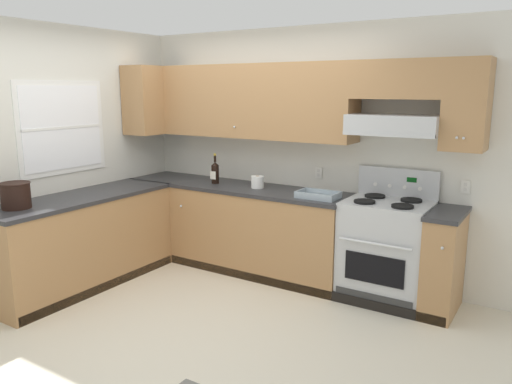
# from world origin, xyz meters

# --- Properties ---
(ground_plane) EXTENTS (7.04, 7.04, 0.00)m
(ground_plane) POSITION_xyz_m (0.00, 0.00, 0.00)
(ground_plane) COLOR beige
(wall_back) EXTENTS (4.68, 0.57, 2.55)m
(wall_back) POSITION_xyz_m (0.39, 1.53, 1.48)
(wall_back) COLOR silver
(wall_back) RESTS_ON ground_plane
(wall_left) EXTENTS (0.47, 4.00, 2.55)m
(wall_left) POSITION_xyz_m (-1.59, 0.23, 1.34)
(wall_left) COLOR silver
(wall_left) RESTS_ON ground_plane
(counter_back_run) EXTENTS (3.60, 0.65, 0.91)m
(counter_back_run) POSITION_xyz_m (-0.05, 1.24, 0.45)
(counter_back_run) COLOR #A87A4C
(counter_back_run) RESTS_ON ground_plane
(counter_left_run) EXTENTS (0.63, 1.91, 0.91)m
(counter_left_run) POSITION_xyz_m (-1.24, -0.00, 0.45)
(counter_left_run) COLOR #A87A4C
(counter_left_run) RESTS_ON ground_plane
(stove) EXTENTS (0.76, 0.62, 1.20)m
(stove) POSITION_xyz_m (1.40, 1.25, 0.48)
(stove) COLOR #B7BABC
(stove) RESTS_ON ground_plane
(wine_bottle) EXTENTS (0.08, 0.09, 0.33)m
(wine_bottle) POSITION_xyz_m (-0.52, 1.22, 1.04)
(wine_bottle) COLOR black
(wine_bottle) RESTS_ON counter_back_run
(bowl) EXTENTS (0.39, 0.25, 0.06)m
(bowl) POSITION_xyz_m (0.76, 1.15, 0.93)
(bowl) COLOR #9EADB7
(bowl) RESTS_ON counter_back_run
(bucket) EXTENTS (0.26, 0.26, 0.23)m
(bucket) POSITION_xyz_m (-1.28, -0.63, 1.03)
(bucket) COLOR black
(bucket) RESTS_ON counter_left_run
(paper_towel_roll) EXTENTS (0.13, 0.13, 0.13)m
(paper_towel_roll) POSITION_xyz_m (0.01, 1.26, 0.97)
(paper_towel_roll) COLOR white
(paper_towel_roll) RESTS_ON counter_back_run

